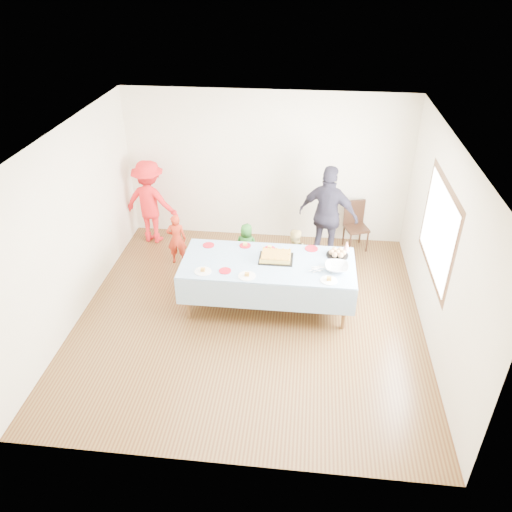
{
  "coord_description": "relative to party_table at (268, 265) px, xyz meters",
  "views": [
    {
      "loc": [
        0.73,
        -5.78,
        4.63
      ],
      "look_at": [
        0.06,
        0.3,
        0.87
      ],
      "focal_mm": 35.0,
      "sensor_mm": 36.0,
      "label": 1
    }
  ],
  "objects": [
    {
      "name": "ground",
      "position": [
        -0.23,
        -0.3,
        -0.72
      ],
      "size": [
        5.0,
        5.0,
        0.0
      ],
      "primitive_type": "plane",
      "color": "#4E2C16",
      "rests_on": "ground"
    },
    {
      "name": "room_walls",
      "position": [
        -0.18,
        -0.29,
        1.05
      ],
      "size": [
        5.04,
        5.04,
        2.72
      ],
      "color": "beige",
      "rests_on": "ground"
    },
    {
      "name": "party_table",
      "position": [
        0.0,
        0.0,
        0.0
      ],
      "size": [
        2.5,
        1.1,
        0.78
      ],
      "color": "brown",
      "rests_on": "ground"
    },
    {
      "name": "birthday_cake",
      "position": [
        0.11,
        0.09,
        0.1
      ],
      "size": [
        0.5,
        0.38,
        0.09
      ],
      "color": "black",
      "rests_on": "party_table"
    },
    {
      "name": "rolls_tray",
      "position": [
        1.0,
        0.29,
        0.1
      ],
      "size": [
        0.33,
        0.33,
        0.1
      ],
      "color": "black",
      "rests_on": "party_table"
    },
    {
      "name": "punch_bowl",
      "position": [
        0.98,
        -0.1,
        0.1
      ],
      "size": [
        0.34,
        0.34,
        0.08
      ],
      "primitive_type": "imported",
      "color": "silver",
      "rests_on": "party_table"
    },
    {
      "name": "party_hat",
      "position": [
        1.14,
        0.46,
        0.13
      ],
      "size": [
        0.09,
        0.09,
        0.16
      ],
      "primitive_type": "cone",
      "color": "white",
      "rests_on": "party_table"
    },
    {
      "name": "fork_pile",
      "position": [
        0.69,
        -0.15,
        0.09
      ],
      "size": [
        0.24,
        0.18,
        0.07
      ],
      "primitive_type": null,
      "color": "white",
      "rests_on": "party_table"
    },
    {
      "name": "plate_red_far_a",
      "position": [
        -0.95,
        0.37,
        0.06
      ],
      "size": [
        0.18,
        0.18,
        0.01
      ],
      "primitive_type": "cylinder",
      "color": "red",
      "rests_on": "party_table"
    },
    {
      "name": "plate_red_far_b",
      "position": [
        -0.39,
        0.42,
        0.06
      ],
      "size": [
        0.18,
        0.18,
        0.01
      ],
      "primitive_type": "cylinder",
      "color": "red",
      "rests_on": "party_table"
    },
    {
      "name": "plate_red_far_c",
      "position": [
        -0.01,
        0.36,
        0.06
      ],
      "size": [
        0.18,
        0.18,
        0.01
      ],
      "primitive_type": "cylinder",
      "color": "red",
      "rests_on": "party_table"
    },
    {
      "name": "plate_red_far_d",
      "position": [
        0.62,
        0.44,
        0.06
      ],
      "size": [
        0.2,
        0.2,
        0.01
      ],
      "primitive_type": "cylinder",
      "color": "red",
      "rests_on": "party_table"
    },
    {
      "name": "plate_red_near",
      "position": [
        -0.58,
        -0.31,
        0.06
      ],
      "size": [
        0.17,
        0.17,
        0.01
      ],
      "primitive_type": "cylinder",
      "color": "red",
      "rests_on": "party_table"
    },
    {
      "name": "plate_white_left",
      "position": [
        -0.89,
        -0.35,
        0.06
      ],
      "size": [
        0.24,
        0.24,
        0.01
      ],
      "primitive_type": "cylinder",
      "color": "white",
      "rests_on": "party_table"
    },
    {
      "name": "plate_white_mid",
      "position": [
        -0.26,
        -0.4,
        0.06
      ],
      "size": [
        0.25,
        0.25,
        0.01
      ],
      "primitive_type": "cylinder",
      "color": "white",
      "rests_on": "party_table"
    },
    {
      "name": "plate_white_right",
      "position": [
        0.87,
        -0.38,
        0.06
      ],
      "size": [
        0.24,
        0.24,
        0.01
      ],
      "primitive_type": "cylinder",
      "color": "white",
      "rests_on": "party_table"
    },
    {
      "name": "dining_chair",
      "position": [
        1.39,
        1.96,
        -0.24
      ],
      "size": [
        0.48,
        0.48,
        0.87
      ],
      "rotation": [
        0.0,
        0.0,
        0.32
      ],
      "color": "black",
      "rests_on": "ground"
    },
    {
      "name": "toddler_left",
      "position": [
        -1.65,
        1.07,
        -0.27
      ],
      "size": [
        0.36,
        0.26,
        0.91
      ],
      "primitive_type": "imported",
      "rotation": [
        0.0,
        0.0,
        3.26
      ],
      "color": "#B42C16",
      "rests_on": "ground"
    },
    {
      "name": "toddler_mid",
      "position": [
        -0.45,
        1.06,
        -0.32
      ],
      "size": [
        0.43,
        0.31,
        0.8
      ],
      "primitive_type": "imported",
      "rotation": [
        0.0,
        0.0,
        2.99
      ],
      "color": "#266722",
      "rests_on": "ground"
    },
    {
      "name": "toddler_right",
      "position": [
        0.34,
        0.69,
        -0.25
      ],
      "size": [
        0.53,
        0.46,
        0.95
      ],
      "primitive_type": "imported",
      "rotation": [
        0.0,
        0.0,
        3.38
      ],
      "color": "tan",
      "rests_on": "ground"
    },
    {
      "name": "adult_left",
      "position": [
        -2.28,
        1.79,
        0.05
      ],
      "size": [
        1.08,
        0.74,
        1.54
      ],
      "primitive_type": "imported",
      "rotation": [
        0.0,
        0.0,
        2.97
      ],
      "color": "red",
      "rests_on": "ground"
    },
    {
      "name": "adult_right",
      "position": [
        0.87,
        1.41,
        0.14
      ],
      "size": [
        1.09,
        0.73,
        1.73
      ],
      "primitive_type": "imported",
      "rotation": [
        0.0,
        0.0,
        2.81
      ],
      "color": "#292634",
      "rests_on": "ground"
    }
  ]
}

